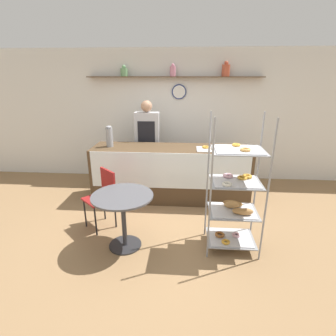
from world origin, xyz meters
The scene contains 9 objects.
ground_plane centered at (0.00, 0.00, 0.00)m, with size 14.00×14.00×0.00m, color olive.
back_wall centered at (0.00, 2.18, 1.36)m, with size 10.00×0.30×2.70m.
display_counter centered at (0.00, 1.04, 0.49)m, with size 2.79×0.73×0.97m.
pastry_rack centered at (0.90, -0.38, 0.72)m, with size 0.67×0.52×1.76m.
person_worker centered at (-0.50, 1.62, 0.94)m, with size 0.47×0.23×1.73m.
cafe_table centered at (-0.52, -0.48, 0.57)m, with size 0.79×0.79×0.75m.
cafe_chair centered at (-0.93, 0.02, 0.54)m, with size 0.54×0.54×0.88m.
coffee_carafe centered at (-1.09, 1.03, 1.16)m, with size 0.12×0.12×0.37m.
donut_tray_counter centered at (0.73, 0.95, 0.99)m, with size 0.49×0.34×0.05m.
Camera 1 is at (0.28, -3.42, 2.17)m, focal length 28.00 mm.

